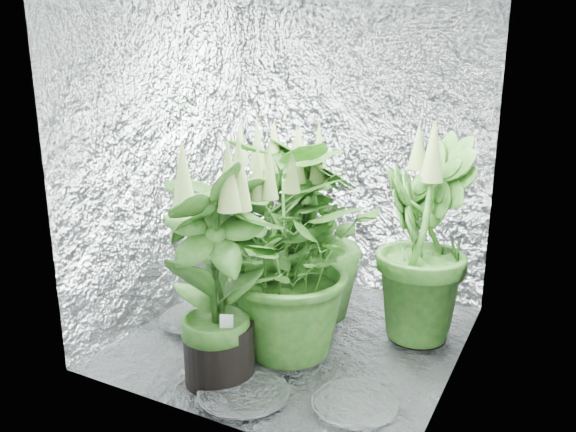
% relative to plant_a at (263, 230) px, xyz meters
% --- Properties ---
extents(ground, '(1.60, 1.60, 0.00)m').
position_rel_plant_a_xyz_m(ground, '(0.23, -0.05, -0.54)').
color(ground, silver).
rests_on(ground, ground).
extents(walls, '(1.62, 1.62, 2.00)m').
position_rel_plant_a_xyz_m(walls, '(0.23, -0.05, 0.46)').
color(walls, silver).
rests_on(walls, ground).
extents(plant_a, '(1.15, 1.15, 1.12)m').
position_rel_plant_a_xyz_m(plant_a, '(0.00, 0.00, 0.00)').
color(plant_a, black).
rests_on(plant_a, ground).
extents(plant_b, '(0.64, 0.64, 0.95)m').
position_rel_plant_a_xyz_m(plant_b, '(0.06, 0.37, -0.11)').
color(plant_b, black).
rests_on(plant_b, ground).
extents(plant_c, '(0.69, 0.69, 1.13)m').
position_rel_plant_a_xyz_m(plant_c, '(0.79, 0.23, -0.02)').
color(plant_c, black).
rests_on(plant_c, ground).
extents(plant_d, '(0.74, 0.74, 1.09)m').
position_rel_plant_a_xyz_m(plant_d, '(0.21, 0.15, -0.04)').
color(plant_d, black).
rests_on(plant_d, ground).
extents(plant_e, '(1.05, 1.05, 1.04)m').
position_rel_plant_a_xyz_m(plant_e, '(0.24, -0.27, -0.04)').
color(plant_e, black).
rests_on(plant_e, ground).
extents(plant_f, '(0.64, 0.64, 1.10)m').
position_rel_plant_a_xyz_m(plant_f, '(0.11, -0.59, -0.04)').
color(plant_f, black).
rests_on(plant_f, ground).
extents(circulation_fan, '(0.18, 0.35, 0.40)m').
position_rel_plant_a_xyz_m(circulation_fan, '(0.81, 0.23, -0.37)').
color(circulation_fan, black).
rests_on(circulation_fan, ground).
extents(plant_label, '(0.06, 0.05, 0.09)m').
position_rel_plant_a_xyz_m(plant_label, '(0.18, -0.62, -0.24)').
color(plant_label, white).
rests_on(plant_label, plant_f).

